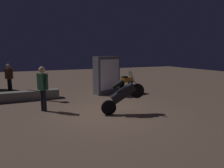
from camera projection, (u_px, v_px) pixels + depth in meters
ground_plane at (106, 113)px, 7.43m from camera, size 40.00×40.00×0.00m
motorcycle_black_foreground at (123, 95)px, 7.24m from camera, size 1.65×0.47×1.63m
motorcycle_orange_parked_left at (126, 81)px, 13.00m from camera, size 1.51×0.87×1.11m
person_rider_beside at (9, 76)px, 11.11m from camera, size 0.55×0.51×1.67m
person_bystander_far at (43, 85)px, 7.54m from camera, size 0.43×0.61×1.77m
kiosk_billboard at (107, 75)px, 10.98m from camera, size 1.68×0.98×2.10m
planter_wall_low at (27, 96)px, 9.48m from camera, size 2.96×0.50×0.45m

